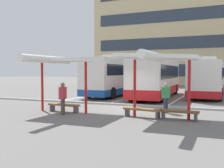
{
  "coord_description": "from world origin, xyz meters",
  "views": [
    {
      "loc": [
        5.44,
        -15.13,
        2.28
      ],
      "look_at": [
        -2.4,
        3.3,
        1.32
      ],
      "focal_mm": 42.16,
      "sensor_mm": 36.0,
      "label": 1
    }
  ],
  "objects_px": {
    "coach_bus_2": "(208,78)",
    "waiting_passenger_1": "(166,96)",
    "bench_0": "(64,106)",
    "waiting_passenger_0": "(63,96)",
    "coach_bus_1": "(157,78)",
    "bench_1": "(142,110)",
    "coach_bus_0": "(121,76)",
    "waiting_shelter_0": "(60,61)",
    "bench_2": "(179,113)",
    "waiting_shelter_1": "(160,59)"
  },
  "relations": [
    {
      "from": "coach_bus_1",
      "to": "waiting_passenger_1",
      "type": "bearing_deg",
      "value": -73.24
    },
    {
      "from": "coach_bus_0",
      "to": "waiting_passenger_0",
      "type": "bearing_deg",
      "value": -83.0
    },
    {
      "from": "coach_bus_1",
      "to": "bench_1",
      "type": "distance_m",
      "value": 10.47
    },
    {
      "from": "coach_bus_1",
      "to": "bench_2",
      "type": "xyz_separation_m",
      "value": [
        3.53,
        -10.21,
        -1.38
      ]
    },
    {
      "from": "waiting_shelter_1",
      "to": "bench_2",
      "type": "xyz_separation_m",
      "value": [
        0.9,
        0.2,
        -2.55
      ]
    },
    {
      "from": "bench_0",
      "to": "bench_1",
      "type": "height_order",
      "value": "same"
    },
    {
      "from": "bench_1",
      "to": "bench_2",
      "type": "distance_m",
      "value": 1.8
    },
    {
      "from": "bench_0",
      "to": "bench_2",
      "type": "relative_size",
      "value": 1.11
    },
    {
      "from": "coach_bus_1",
      "to": "bench_0",
      "type": "bearing_deg",
      "value": -105.51
    },
    {
      "from": "waiting_shelter_0",
      "to": "waiting_shelter_1",
      "type": "xyz_separation_m",
      "value": [
        5.47,
        0.17,
        0.04
      ]
    },
    {
      "from": "bench_2",
      "to": "waiting_passenger_1",
      "type": "bearing_deg",
      "value": 118.45
    },
    {
      "from": "waiting_shelter_0",
      "to": "bench_2",
      "type": "xyz_separation_m",
      "value": [
        6.37,
        0.37,
        -2.51
      ]
    },
    {
      "from": "waiting_passenger_0",
      "to": "waiting_passenger_1",
      "type": "relative_size",
      "value": 1.03
    },
    {
      "from": "coach_bus_2",
      "to": "waiting_shelter_1",
      "type": "xyz_separation_m",
      "value": [
        -1.5,
        -12.87,
        1.24
      ]
    },
    {
      "from": "bench_1",
      "to": "waiting_passenger_1",
      "type": "height_order",
      "value": "waiting_passenger_1"
    },
    {
      "from": "bench_2",
      "to": "waiting_passenger_1",
      "type": "height_order",
      "value": "waiting_passenger_1"
    },
    {
      "from": "coach_bus_0",
      "to": "waiting_shelter_1",
      "type": "distance_m",
      "value": 13.34
    },
    {
      "from": "coach_bus_0",
      "to": "coach_bus_2",
      "type": "bearing_deg",
      "value": 9.02
    },
    {
      "from": "coach_bus_1",
      "to": "waiting_passenger_1",
      "type": "distance_m",
      "value": 8.75
    },
    {
      "from": "coach_bus_0",
      "to": "waiting_shelter_0",
      "type": "relative_size",
      "value": 2.39
    },
    {
      "from": "waiting_shelter_0",
      "to": "waiting_passenger_1",
      "type": "height_order",
      "value": "waiting_shelter_0"
    },
    {
      "from": "bench_1",
      "to": "coach_bus_0",
      "type": "bearing_deg",
      "value": 116.03
    },
    {
      "from": "waiting_shelter_0",
      "to": "bench_2",
      "type": "relative_size",
      "value": 2.69
    },
    {
      "from": "coach_bus_2",
      "to": "waiting_shelter_0",
      "type": "height_order",
      "value": "coach_bus_2"
    },
    {
      "from": "coach_bus_0",
      "to": "waiting_passenger_0",
      "type": "height_order",
      "value": "coach_bus_0"
    },
    {
      "from": "waiting_shelter_1",
      "to": "waiting_passenger_0",
      "type": "height_order",
      "value": "waiting_shelter_1"
    },
    {
      "from": "coach_bus_1",
      "to": "bench_1",
      "type": "height_order",
      "value": "coach_bus_1"
    },
    {
      "from": "waiting_shelter_0",
      "to": "bench_2",
      "type": "bearing_deg",
      "value": 3.28
    },
    {
      "from": "waiting_passenger_0",
      "to": "coach_bus_1",
      "type": "bearing_deg",
      "value": 78.08
    },
    {
      "from": "waiting_shelter_0",
      "to": "bench_1",
      "type": "relative_size",
      "value": 2.46
    },
    {
      "from": "bench_2",
      "to": "waiting_passenger_0",
      "type": "distance_m",
      "value": 5.97
    },
    {
      "from": "bench_1",
      "to": "waiting_passenger_1",
      "type": "xyz_separation_m",
      "value": [
        0.79,
        1.89,
        0.61
      ]
    },
    {
      "from": "waiting_shelter_0",
      "to": "waiting_passenger_0",
      "type": "xyz_separation_m",
      "value": [
        0.5,
        -0.53,
        -1.87
      ]
    },
    {
      "from": "coach_bus_2",
      "to": "waiting_passenger_1",
      "type": "height_order",
      "value": "coach_bus_2"
    },
    {
      "from": "waiting_shelter_0",
      "to": "bench_1",
      "type": "bearing_deg",
      "value": 4.34
    },
    {
      "from": "bench_0",
      "to": "waiting_passenger_0",
      "type": "distance_m",
      "value": 1.18
    },
    {
      "from": "coach_bus_2",
      "to": "waiting_passenger_1",
      "type": "bearing_deg",
      "value": -98.48
    },
    {
      "from": "bench_2",
      "to": "waiting_passenger_1",
      "type": "xyz_separation_m",
      "value": [
        -1.01,
        1.87,
        0.61
      ]
    },
    {
      "from": "bench_0",
      "to": "bench_1",
      "type": "bearing_deg",
      "value": 0.3
    },
    {
      "from": "bench_0",
      "to": "waiting_passenger_0",
      "type": "xyz_separation_m",
      "value": [
        0.5,
        -0.85,
        0.64
      ]
    },
    {
      "from": "coach_bus_2",
      "to": "waiting_shelter_1",
      "type": "relative_size",
      "value": 2.01
    },
    {
      "from": "coach_bus_1",
      "to": "bench_2",
      "type": "relative_size",
      "value": 6.01
    },
    {
      "from": "bench_0",
      "to": "bench_2",
      "type": "bearing_deg",
      "value": 0.38
    },
    {
      "from": "bench_0",
      "to": "waiting_passenger_0",
      "type": "height_order",
      "value": "waiting_passenger_0"
    },
    {
      "from": "waiting_shelter_0",
      "to": "bench_1",
      "type": "distance_m",
      "value": 5.23
    },
    {
      "from": "bench_0",
      "to": "bench_2",
      "type": "distance_m",
      "value": 6.37
    },
    {
      "from": "coach_bus_1",
      "to": "waiting_shelter_1",
      "type": "xyz_separation_m",
      "value": [
        2.63,
        -10.41,
        1.17
      ]
    },
    {
      "from": "waiting_passenger_1",
      "to": "bench_0",
      "type": "bearing_deg",
      "value": -160.39
    },
    {
      "from": "coach_bus_1",
      "to": "coach_bus_2",
      "type": "relative_size",
      "value": 1.08
    },
    {
      "from": "coach_bus_2",
      "to": "bench_0",
      "type": "height_order",
      "value": "coach_bus_2"
    }
  ]
}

